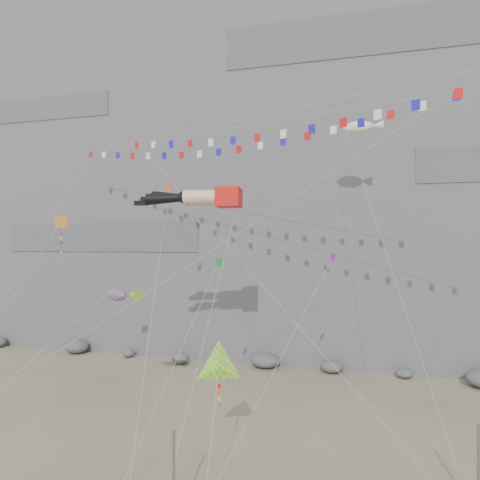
{
  "coord_description": "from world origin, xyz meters",
  "views": [
    {
      "loc": [
        9.64,
        -24.76,
        11.4
      ],
      "look_at": [
        -0.12,
        9.0,
        11.63
      ],
      "focal_mm": 35.0,
      "sensor_mm": 36.0,
      "label": 1
    }
  ],
  "objects": [
    {
      "name": "talus_boulders",
      "position": [
        0.0,
        17.0,
        0.6
      ],
      "size": [
        60.0,
        3.0,
        1.2
      ],
      "primitive_type": null,
      "color": "#5D5D62",
      "rests_on": "ground"
    },
    {
      "name": "anchor_pole_center",
      "position": [
        1.84,
        -7.39,
        1.94
      ],
      "size": [
        0.12,
        0.12,
        3.88
      ],
      "primitive_type": "cylinder",
      "color": "slate",
      "rests_on": "ground"
    },
    {
      "name": "flag_banner_upper",
      "position": [
        -0.91,
        8.58,
        19.97
      ],
      "size": [
        30.01,
        17.29,
        27.69
      ],
      "color": "red",
      "rests_on": "ground"
    },
    {
      "name": "flag_banner_lower",
      "position": [
        5.05,
        3.87,
        19.74
      ],
      "size": [
        28.57,
        12.8,
        22.51
      ],
      "color": "red",
      "rests_on": "ground"
    },
    {
      "name": "legs_kite",
      "position": [
        -1.41,
        4.02,
        14.36
      ],
      "size": [
        7.13,
        12.92,
        18.5
      ],
      "rotation": [
        0.0,
        0.0,
        0.14
      ],
      "color": "red",
      "rests_on": "ground"
    },
    {
      "name": "cliff",
      "position": [
        0.0,
        32.0,
        25.0
      ],
      "size": [
        80.0,
        28.0,
        50.0
      ],
      "primitive_type": "cube",
      "color": "slate",
      "rests_on": "ground"
    },
    {
      "name": "blimp_windsock",
      "position": [
        8.45,
        12.21,
        20.26
      ],
      "size": [
        6.99,
        14.46,
        25.02
      ],
      "color": "beige",
      "rests_on": "ground"
    },
    {
      "name": "small_kite_a",
      "position": [
        -4.98,
        6.83,
        15.23
      ],
      "size": [
        4.65,
        13.69,
        20.68
      ],
      "color": "#FF5115",
      "rests_on": "ground"
    },
    {
      "name": "small_kite_b",
      "position": [
        6.95,
        5.23,
        10.25
      ],
      "size": [
        5.16,
        10.62,
        15.17
      ],
      "color": "purple",
      "rests_on": "ground"
    },
    {
      "name": "small_kite_c",
      "position": [
        0.2,
        2.9,
        10.03
      ],
      "size": [
        2.43,
        9.51,
        13.58
      ],
      "color": "#179633",
      "rests_on": "ground"
    },
    {
      "name": "fish_windsock",
      "position": [
        -6.77,
        2.56,
        7.98
      ],
      "size": [
        8.75,
        8.51,
        12.94
      ],
      "color": "#E2500B",
      "rests_on": "ground"
    },
    {
      "name": "harlequin_kite",
      "position": [
        -10.06,
        1.22,
        12.7
      ],
      "size": [
        5.68,
        6.71,
        14.81
      ],
      "color": "red",
      "rests_on": "ground"
    },
    {
      "name": "delta_kite",
      "position": [
        2.33,
        -3.18,
        5.37
      ],
      "size": [
        2.47,
        5.23,
        7.42
      ],
      "color": "#E7B70B",
      "rests_on": "ground"
    },
    {
      "name": "ground",
      "position": [
        0.0,
        0.0,
        0.0
      ],
      "size": [
        120.0,
        120.0,
        0.0
      ],
      "primitive_type": "plane",
      "color": "gray",
      "rests_on": "ground"
    },
    {
      "name": "anchor_pole_right",
      "position": [
        13.77,
        -3.26,
        1.92
      ],
      "size": [
        0.12,
        0.12,
        3.83
      ],
      "primitive_type": "cylinder",
      "color": "slate",
      "rests_on": "ground"
    }
  ]
}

